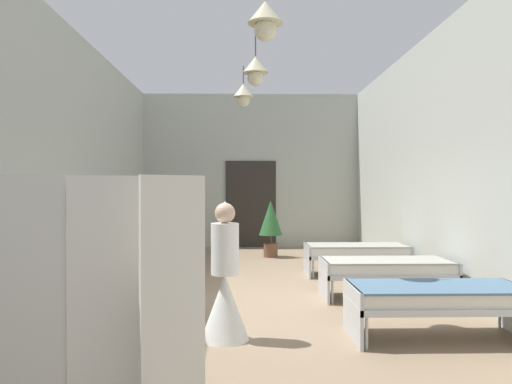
{
  "coord_description": "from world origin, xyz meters",
  "views": [
    {
      "loc": [
        -0.14,
        -7.03,
        1.62
      ],
      "look_at": [
        0.0,
        -0.38,
        1.58
      ],
      "focal_mm": 33.6,
      "sensor_mm": 36.0,
      "label": 1
    }
  ],
  "objects_px": {
    "bed_left_row_2": "(149,252)",
    "bed_right_row_2": "(357,252)",
    "bed_right_row_1": "(386,269)",
    "privacy_screen": "(103,319)",
    "patient_seated_primary": "(146,241)",
    "bed_right_row_0": "(438,298)",
    "bed_left_row_0": "(77,300)",
    "nurse_near_aisle": "(225,290)",
    "potted_plant": "(271,222)",
    "patient_seated_secondary": "(168,229)",
    "bed_left_row_1": "(123,270)"
  },
  "relations": [
    {
      "from": "bed_right_row_1",
      "to": "bed_left_row_0",
      "type": "bearing_deg",
      "value": -153.92
    },
    {
      "from": "bed_right_row_1",
      "to": "bed_left_row_2",
      "type": "xyz_separation_m",
      "value": [
        -3.88,
        1.9,
        0.0
      ]
    },
    {
      "from": "bed_left_row_0",
      "to": "bed_left_row_1",
      "type": "bearing_deg",
      "value": 90.0
    },
    {
      "from": "bed_left_row_0",
      "to": "bed_right_row_2",
      "type": "bearing_deg",
      "value": 44.39
    },
    {
      "from": "patient_seated_secondary",
      "to": "privacy_screen",
      "type": "distance_m",
      "value": 6.17
    },
    {
      "from": "bed_left_row_0",
      "to": "nurse_near_aisle",
      "type": "relative_size",
      "value": 1.28
    },
    {
      "from": "bed_right_row_1",
      "to": "potted_plant",
      "type": "xyz_separation_m",
      "value": [
        -1.49,
        4.32,
        0.4
      ]
    },
    {
      "from": "bed_right_row_0",
      "to": "nurse_near_aisle",
      "type": "relative_size",
      "value": 1.28
    },
    {
      "from": "bed_left_row_0",
      "to": "bed_right_row_0",
      "type": "bearing_deg",
      "value": 0.0
    },
    {
      "from": "bed_left_row_2",
      "to": "nurse_near_aisle",
      "type": "height_order",
      "value": "nurse_near_aisle"
    },
    {
      "from": "bed_left_row_0",
      "to": "bed_right_row_0",
      "type": "distance_m",
      "value": 3.88
    },
    {
      "from": "bed_right_row_0",
      "to": "bed_left_row_0",
      "type": "bearing_deg",
      "value": 180.0
    },
    {
      "from": "nurse_near_aisle",
      "to": "patient_seated_secondary",
      "type": "bearing_deg",
      "value": 75.99
    },
    {
      "from": "bed_right_row_0",
      "to": "privacy_screen",
      "type": "distance_m",
      "value": 3.74
    },
    {
      "from": "bed_left_row_0",
      "to": "patient_seated_secondary",
      "type": "relative_size",
      "value": 2.37
    },
    {
      "from": "potted_plant",
      "to": "bed_right_row_1",
      "type": "bearing_deg",
      "value": -70.96
    },
    {
      "from": "bed_left_row_2",
      "to": "bed_right_row_2",
      "type": "xyz_separation_m",
      "value": [
        3.88,
        0.0,
        0.0
      ]
    },
    {
      "from": "nurse_near_aisle",
      "to": "bed_right_row_2",
      "type": "bearing_deg",
      "value": 27.03
    },
    {
      "from": "bed_right_row_1",
      "to": "patient_seated_secondary",
      "type": "xyz_separation_m",
      "value": [
        -3.53,
        1.95,
        0.43
      ]
    },
    {
      "from": "patient_seated_primary",
      "to": "privacy_screen",
      "type": "bearing_deg",
      "value": -81.73
    },
    {
      "from": "nurse_near_aisle",
      "to": "potted_plant",
      "type": "xyz_separation_m",
      "value": [
        0.82,
        6.21,
        0.31
      ]
    },
    {
      "from": "potted_plant",
      "to": "bed_right_row_0",
      "type": "bearing_deg",
      "value": -76.52
    },
    {
      "from": "nurse_near_aisle",
      "to": "patient_seated_secondary",
      "type": "relative_size",
      "value": 1.86
    },
    {
      "from": "bed_right_row_0",
      "to": "bed_left_row_2",
      "type": "distance_m",
      "value": 5.43
    },
    {
      "from": "potted_plant",
      "to": "patient_seated_secondary",
      "type": "bearing_deg",
      "value": -130.78
    },
    {
      "from": "bed_left_row_2",
      "to": "privacy_screen",
      "type": "bearing_deg",
      "value": -81.12
    },
    {
      "from": "patient_seated_primary",
      "to": "bed_right_row_0",
      "type": "bearing_deg",
      "value": -27.58
    },
    {
      "from": "patient_seated_secondary",
      "to": "privacy_screen",
      "type": "xyz_separation_m",
      "value": [
        0.6,
        -6.14,
        -0.02
      ]
    },
    {
      "from": "bed_right_row_2",
      "to": "privacy_screen",
      "type": "height_order",
      "value": "privacy_screen"
    },
    {
      "from": "nurse_near_aisle",
      "to": "patient_seated_primary",
      "type": "height_order",
      "value": "nurse_near_aisle"
    },
    {
      "from": "bed_right_row_0",
      "to": "patient_seated_primary",
      "type": "bearing_deg",
      "value": 152.42
    },
    {
      "from": "bed_right_row_1",
      "to": "bed_right_row_2",
      "type": "height_order",
      "value": "same"
    },
    {
      "from": "bed_right_row_2",
      "to": "bed_left_row_0",
      "type": "bearing_deg",
      "value": -135.61
    },
    {
      "from": "privacy_screen",
      "to": "bed_right_row_1",
      "type": "bearing_deg",
      "value": 35.73
    },
    {
      "from": "bed_left_row_0",
      "to": "patient_seated_primary",
      "type": "bearing_deg",
      "value": 79.26
    },
    {
      "from": "bed_right_row_0",
      "to": "potted_plant",
      "type": "relative_size",
      "value": 1.41
    },
    {
      "from": "bed_left_row_1",
      "to": "patient_seated_primary",
      "type": "bearing_deg",
      "value": -8.91
    },
    {
      "from": "bed_left_row_2",
      "to": "bed_right_row_2",
      "type": "distance_m",
      "value": 3.88
    },
    {
      "from": "bed_right_row_1",
      "to": "bed_right_row_2",
      "type": "bearing_deg",
      "value": 90.0
    },
    {
      "from": "bed_right_row_0",
      "to": "bed_right_row_2",
      "type": "height_order",
      "value": "same"
    },
    {
      "from": "bed_right_row_1",
      "to": "bed_left_row_1",
      "type": "bearing_deg",
      "value": 180.0
    },
    {
      "from": "bed_right_row_0",
      "to": "bed_right_row_1",
      "type": "bearing_deg",
      "value": 90.0
    },
    {
      "from": "patient_seated_primary",
      "to": "potted_plant",
      "type": "bearing_deg",
      "value": 64.99
    },
    {
      "from": "bed_right_row_2",
      "to": "potted_plant",
      "type": "bearing_deg",
      "value": 121.63
    },
    {
      "from": "bed_left_row_2",
      "to": "privacy_screen",
      "type": "distance_m",
      "value": 6.17
    },
    {
      "from": "bed_right_row_1",
      "to": "privacy_screen",
      "type": "xyz_separation_m",
      "value": [
        -2.93,
        -4.18,
        0.41
      ]
    },
    {
      "from": "bed_right_row_1",
      "to": "privacy_screen",
      "type": "height_order",
      "value": "privacy_screen"
    },
    {
      "from": "patient_seated_primary",
      "to": "bed_left_row_2",
      "type": "bearing_deg",
      "value": 100.15
    },
    {
      "from": "bed_right_row_0",
      "to": "privacy_screen",
      "type": "height_order",
      "value": "privacy_screen"
    },
    {
      "from": "privacy_screen",
      "to": "nurse_near_aisle",
      "type": "bearing_deg",
      "value": 55.5
    }
  ]
}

